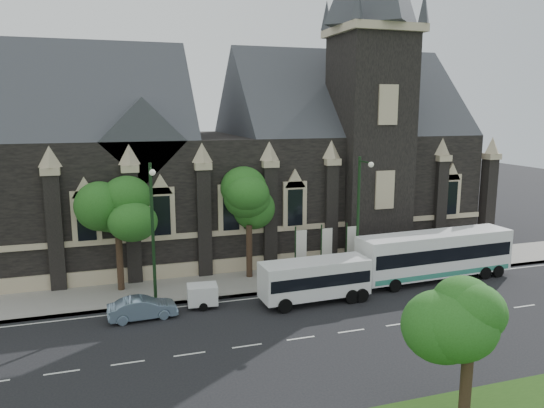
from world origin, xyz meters
name	(u,v)px	position (x,y,z in m)	size (l,w,h in m)	color
ground	(247,346)	(0.00, 0.00, 0.00)	(160.00, 160.00, 0.00)	black
sidewalk	(212,286)	(0.00, 9.50, 0.07)	(80.00, 5.00, 0.15)	gray
museum	(247,156)	(5.12, 18.78, 8.17)	(40.00, 17.70, 29.90)	black
tree_park_east	(472,316)	(6.18, -9.32, 4.62)	(3.40, 3.40, 6.28)	black
tree_walk_right	(251,199)	(3.21, 10.71, 5.82)	(4.08, 4.08, 7.80)	black
tree_walk_left	(120,208)	(-5.80, 10.70, 5.73)	(3.91, 3.91, 7.64)	black
street_lamp_near	(359,213)	(10.00, 7.09, 5.11)	(0.36, 1.88, 9.00)	black
street_lamp_mid	(153,227)	(-4.00, 7.09, 5.11)	(0.36, 1.88, 9.00)	black
banner_flag_left	(299,248)	(6.29, 9.00, 2.38)	(0.90, 0.10, 4.00)	black
banner_flag_center	(325,246)	(8.29, 9.00, 2.38)	(0.90, 0.10, 4.00)	black
banner_flag_right	(350,244)	(10.29, 9.00, 2.38)	(0.90, 0.10, 4.00)	black
tour_coach	(435,254)	(15.70, 6.20, 1.88)	(11.94, 3.21, 3.45)	white
shuttle_bus	(315,278)	(5.78, 4.78, 1.57)	(7.11, 2.72, 2.71)	white
box_trailer	(202,295)	(-1.24, 6.07, 0.81)	(2.72, 1.61, 1.42)	silver
sedan	(142,308)	(-4.93, 5.32, 0.66)	(1.39, 3.98, 1.31)	#718AA3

